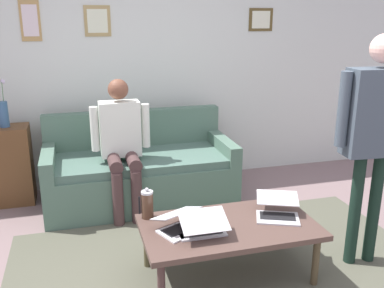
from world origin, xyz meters
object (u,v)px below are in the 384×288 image
couch (140,172)px  person_standing (375,123)px  coffee_table (229,230)px  laptop_center (278,211)px  flower_vase (3,110)px  french_press (147,204)px  person_seated (121,139)px  laptop_right (181,224)px  laptop_left (202,227)px  side_shelf (10,165)px

couch → person_standing: person_standing is taller
coffee_table → person_standing: bearing=174.9°
coffee_table → laptop_center: bearing=-175.9°
flower_vase → laptop_center: bearing=139.1°
person_standing → french_press: bearing=-12.7°
french_press → person_seated: 1.05m
laptop_center → laptop_right: size_ratio=1.05×
flower_vase → person_seated: 1.21m
couch → person_standing: bearing=132.1°
laptop_left → laptop_right: 0.15m
french_press → couch: bearing=-96.0°
laptop_right → french_press: bearing=-51.8°
coffee_table → person_standing: (-1.05, 0.09, 0.73)m
couch → flower_vase: (1.26, -0.29, 0.66)m
person_seated → laptop_left: bearing=105.4°
person_standing → person_seated: 2.18m
laptop_center → french_press: size_ratio=1.80×
french_press → flower_vase: size_ratio=0.49×
laptop_left → person_standing: (-1.27, 0.03, 0.65)m
laptop_left → side_shelf: (1.44, -1.87, -0.06)m
laptop_right → flower_vase: bearing=-53.6°
laptop_right → person_standing: person_standing is taller
laptop_center → person_seated: size_ratio=0.33×
laptop_left → person_standing: size_ratio=0.19×
couch → laptop_center: 1.70m
french_press → coffee_table: bearing=153.9°
french_press → laptop_center: bearing=165.7°
couch → side_shelf: 1.29m
couch → flower_vase: flower_vase is taller
couch → laptop_left: (-0.18, 1.58, 0.15)m
coffee_table → laptop_right: laptop_right is taller
person_seated → flower_vase: bearing=-25.7°
laptop_right → person_standing: (-1.40, 0.12, 0.65)m
flower_vase → person_standing: size_ratio=0.28×
flower_vase → couch: bearing=167.1°
coffee_table → french_press: french_press is taller
person_standing → laptop_right: bearing=-4.8°
coffee_table → side_shelf: 2.46m
coffee_table → side_shelf: (1.66, -1.81, 0.03)m
couch → laptop_left: bearing=96.6°
person_seated → laptop_center: bearing=128.0°
side_shelf → coffee_table: bearing=132.6°
person_seated → laptop_right: bearing=101.1°
coffee_table → person_seated: 1.47m
laptop_left → person_seated: 1.43m
coffee_table → person_standing: person_standing is taller
coffee_table → person_standing: size_ratio=0.72×
couch → side_shelf: (1.26, -0.29, 0.09)m
french_press → flower_vase: (1.13, -1.54, 0.45)m
coffee_table → person_standing: 1.28m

